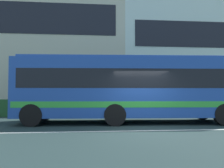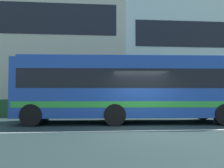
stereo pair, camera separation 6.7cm
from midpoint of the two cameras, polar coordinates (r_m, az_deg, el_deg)
name	(u,v)px [view 2 (the right image)]	position (r m, az deg, el deg)	size (l,w,h in m)	color
ground_plane	(148,131)	(9.15, 9.40, -11.64)	(160.00, 160.00, 0.00)	#20312F
lane_centre_line	(148,131)	(9.15, 9.40, -11.61)	(60.00, 0.16, 0.01)	silver
hedge_row_far	(68,107)	(15.31, -11.04, -5.87)	(13.62, 1.10, 1.08)	#235027
apartment_block_left	(19,42)	(24.79, -22.40, 9.78)	(20.36, 8.79, 13.26)	#B8B99F
apartment_block_right	(216,54)	(27.01, 25.01, 6.90)	(21.08, 8.79, 11.48)	silver
transit_bus	(127,87)	(11.43, 3.91, -0.78)	(10.93, 3.12, 3.26)	#1F4599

